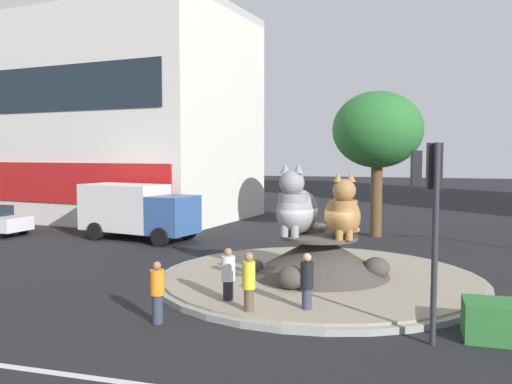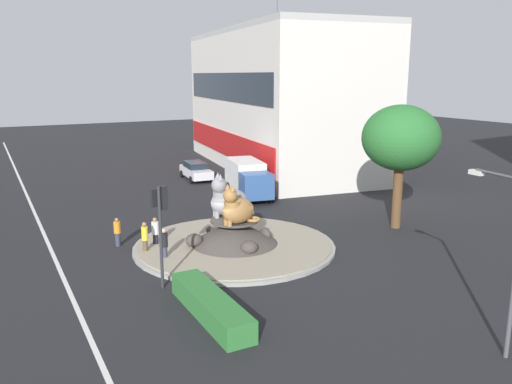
{
  "view_description": "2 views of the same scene",
  "coord_description": "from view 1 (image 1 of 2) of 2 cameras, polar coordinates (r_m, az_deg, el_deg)",
  "views": [
    {
      "loc": [
        2.94,
        -17.7,
        4.39
      ],
      "look_at": [
        -2.9,
        2.25,
        2.84
      ],
      "focal_mm": 37.2,
      "sensor_mm": 36.0,
      "label": 1
    },
    {
      "loc": [
        24.49,
        -11.69,
        9.26
      ],
      "look_at": [
        -0.27,
        1.47,
        2.91
      ],
      "focal_mm": 36.42,
      "sensor_mm": 36.0,
      "label": 2
    }
  ],
  "objects": [
    {
      "name": "pedestrian_yellow_shirt",
      "position": [
        14.05,
        -0.78,
        -9.86
      ],
      "size": [
        0.34,
        0.34,
        1.8
      ],
      "rotation": [
        0.0,
        0.0,
        5.56
      ],
      "color": "brown",
      "rests_on": "ground"
    },
    {
      "name": "cat_statue_grey",
      "position": [
        18.16,
        4.36,
        -1.75
      ],
      "size": [
        1.72,
        2.44,
        2.46
      ],
      "rotation": [
        0.0,
        0.0,
        -1.69
      ],
      "color": "gray",
      "rests_on": "roundabout_island"
    },
    {
      "name": "broadleaf_tree_behind_island",
      "position": [
        28.26,
        12.93,
        6.44
      ],
      "size": [
        4.65,
        4.65,
        7.55
      ],
      "color": "brown",
      "rests_on": "ground"
    },
    {
      "name": "pedestrian_orange_shirt",
      "position": [
        14.04,
        -10.57,
        -10.44
      ],
      "size": [
        0.38,
        0.38,
        1.62
      ],
      "rotation": [
        0.0,
        0.0,
        6.2
      ],
      "color": "#33384C",
      "rests_on": "ground"
    },
    {
      "name": "cat_statue_tabby",
      "position": [
        17.7,
        9.32,
        -2.29
      ],
      "size": [
        1.59,
        2.3,
        2.17
      ],
      "rotation": [
        0.0,
        0.0,
        -1.34
      ],
      "color": "#9E703D",
      "rests_on": "roundabout_island"
    },
    {
      "name": "delivery_box_truck",
      "position": [
        27.38,
        -12.74,
        -1.87
      ],
      "size": [
        6.44,
        3.43,
        2.78
      ],
      "rotation": [
        0.0,
        0.0,
        -0.2
      ],
      "color": "#335693",
      "rests_on": "ground"
    },
    {
      "name": "roundabout_island",
      "position": [
        18.34,
        6.81,
        -7.88
      ],
      "size": [
        11.0,
        11.0,
        1.6
      ],
      "color": "gray",
      "rests_on": "ground"
    },
    {
      "name": "shophouse_block",
      "position": [
        41.05,
        -20.4,
        7.35
      ],
      "size": [
        28.63,
        14.75,
        19.38
      ],
      "rotation": [
        0.0,
        0.0,
        -0.14
      ],
      "color": "silver",
      "rests_on": "ground"
    },
    {
      "name": "traffic_light_mast",
      "position": [
        12.6,
        18.31,
        -0.52
      ],
      "size": [
        0.7,
        0.63,
        4.61
      ],
      "rotation": [
        0.0,
        0.0,
        1.77
      ],
      "color": "#2D2D33",
      "rests_on": "ground"
    },
    {
      "name": "pedestrian_white_shirt",
      "position": [
        15.09,
        -3.01,
        -9.11
      ],
      "size": [
        0.39,
        0.39,
        1.72
      ],
      "rotation": [
        0.0,
        0.0,
        3.46
      ],
      "color": "black",
      "rests_on": "ground"
    },
    {
      "name": "pedestrian_black_shirt",
      "position": [
        14.28,
        5.49,
        -9.8
      ],
      "size": [
        0.35,
        0.35,
        1.74
      ],
      "rotation": [
        0.0,
        0.0,
        3.85
      ],
      "color": "#33384C",
      "rests_on": "ground"
    },
    {
      "name": "ground_plane",
      "position": [
        18.47,
        6.77,
        -9.52
      ],
      "size": [
        160.0,
        160.0,
        0.0
      ],
      "primitive_type": "plane",
      "color": "black"
    }
  ]
}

